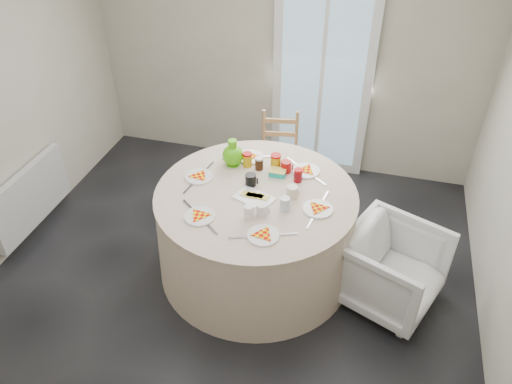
% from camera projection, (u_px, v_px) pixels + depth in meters
% --- Properties ---
extents(floor, '(4.00, 4.00, 0.00)m').
position_uv_depth(floor, '(229.00, 283.00, 4.20)').
color(floor, black).
rests_on(floor, ground).
extents(wall_back, '(4.00, 0.02, 2.60)m').
position_uv_depth(wall_back, '(285.00, 49.00, 4.97)').
color(wall_back, '#BCB5A3').
rests_on(wall_back, floor).
extents(glass_door, '(1.00, 0.08, 2.10)m').
position_uv_depth(glass_door, '(322.00, 79.00, 5.00)').
color(glass_door, silver).
rests_on(glass_door, floor).
extents(radiator, '(0.07, 1.00, 0.55)m').
position_uv_depth(radiator, '(31.00, 197.00, 4.53)').
color(radiator, silver).
rests_on(radiator, floor).
extents(table, '(1.65, 1.65, 0.83)m').
position_uv_depth(table, '(256.00, 233.00, 4.14)').
color(table, beige).
rests_on(table, floor).
extents(wooden_chair, '(0.44, 0.43, 0.86)m').
position_uv_depth(wooden_chair, '(279.00, 153.00, 4.97)').
color(wooden_chair, tan).
rests_on(wooden_chair, floor).
extents(armchair, '(0.88, 0.90, 0.72)m').
position_uv_depth(armchair, '(393.00, 263.00, 3.84)').
color(armchair, white).
rests_on(armchair, floor).
extents(place_settings, '(1.61, 1.61, 0.02)m').
position_uv_depth(place_settings, '(256.00, 195.00, 3.91)').
color(place_settings, silver).
rests_on(place_settings, table).
extents(jar_cluster, '(0.55, 0.33, 0.15)m').
position_uv_depth(jar_cluster, '(271.00, 170.00, 4.10)').
color(jar_cluster, '#A26526').
rests_on(jar_cluster, table).
extents(butter_tub, '(0.14, 0.10, 0.05)m').
position_uv_depth(butter_tub, '(278.00, 176.00, 4.09)').
color(butter_tub, '#10AE9E').
rests_on(butter_tub, table).
extents(green_pitcher, '(0.19, 0.19, 0.23)m').
position_uv_depth(green_pitcher, '(233.00, 156.00, 4.17)').
color(green_pitcher, '#4CBF0D').
rests_on(green_pitcher, table).
extents(cheese_platter, '(0.34, 0.28, 0.04)m').
position_uv_depth(cheese_platter, '(254.00, 201.00, 3.85)').
color(cheese_platter, white).
rests_on(cheese_platter, table).
extents(mugs_glasses, '(0.71, 0.71, 0.12)m').
position_uv_depth(mugs_glasses, '(269.00, 195.00, 3.84)').
color(mugs_glasses, '#9B918E').
rests_on(mugs_glasses, table).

